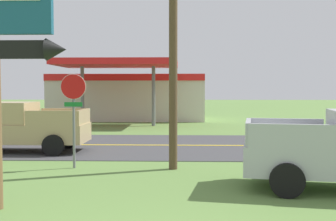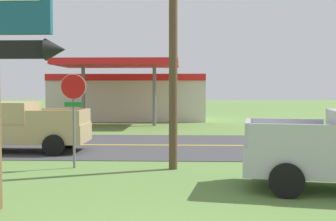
{
  "view_description": "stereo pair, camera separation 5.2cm",
  "coord_description": "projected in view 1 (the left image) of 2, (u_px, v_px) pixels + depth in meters",
  "views": [
    {
      "loc": [
        0.41,
        -5.07,
        2.48
      ],
      "look_at": [
        0.0,
        8.0,
        1.8
      ],
      "focal_mm": 44.49,
      "sensor_mm": 36.0,
      "label": 1
    },
    {
      "loc": [
        0.47,
        -5.06,
        2.48
      ],
      "look_at": [
        0.0,
        8.0,
        1.8
      ],
      "focal_mm": 44.49,
      "sensor_mm": 36.0,
      "label": 2
    }
  ],
  "objects": [
    {
      "name": "stop_sign",
      "position": [
        73.0,
        104.0,
        12.93
      ],
      "size": [
        0.8,
        0.08,
        2.95
      ],
      "color": "slate",
      "rests_on": "ground"
    },
    {
      "name": "gas_station",
      "position": [
        129.0,
        96.0,
        33.55
      ],
      "size": [
        12.0,
        11.5,
        4.4
      ],
      "color": "beige",
      "rests_on": "ground"
    },
    {
      "name": "pickup_tan_on_road",
      "position": [
        19.0,
        128.0,
        16.32
      ],
      "size": [
        5.2,
        2.24,
        1.96
      ],
      "color": "tan",
      "rests_on": "ground"
    },
    {
      "name": "road_asphalt",
      "position": [
        172.0,
        145.0,
        18.17
      ],
      "size": [
        140.0,
        8.0,
        0.02
      ],
      "primitive_type": "cube",
      "color": "#3D3D3F",
      "rests_on": "ground"
    },
    {
      "name": "road_centre_line",
      "position": [
        172.0,
        145.0,
        18.17
      ],
      "size": [
        126.0,
        0.2,
        0.01
      ],
      "primitive_type": "cube",
      "color": "gold",
      "rests_on": "road_asphalt"
    }
  ]
}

